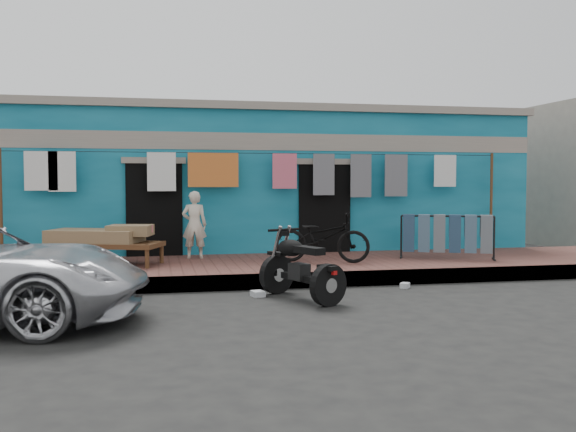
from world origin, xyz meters
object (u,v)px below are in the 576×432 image
object	(u,v)px
seated_person	(194,225)
bicycle	(322,232)
motorcycle	(301,265)
charpoy	(107,246)
jeans_rack	(447,236)

from	to	relation	value
seated_person	bicycle	distance (m)	2.49
motorcycle	charpoy	size ratio (longest dim) A/B	0.75
motorcycle	jeans_rack	xyz separation A→B (m)	(3.40, 2.30, 0.18)
motorcycle	jeans_rack	distance (m)	4.11
bicycle	charpoy	size ratio (longest dim) A/B	0.78
motorcycle	jeans_rack	world-z (taller)	jeans_rack
seated_person	charpoy	xyz separation A→B (m)	(-1.59, -0.63, -0.31)
seated_person	charpoy	world-z (taller)	seated_person
charpoy	seated_person	bearing A→B (deg)	21.72
motorcycle	charpoy	distance (m)	3.99
charpoy	bicycle	bearing A→B (deg)	-6.53
bicycle	jeans_rack	world-z (taller)	bicycle
seated_person	charpoy	distance (m)	1.74
charpoy	jeans_rack	distance (m)	6.34
jeans_rack	charpoy	bearing A→B (deg)	176.33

